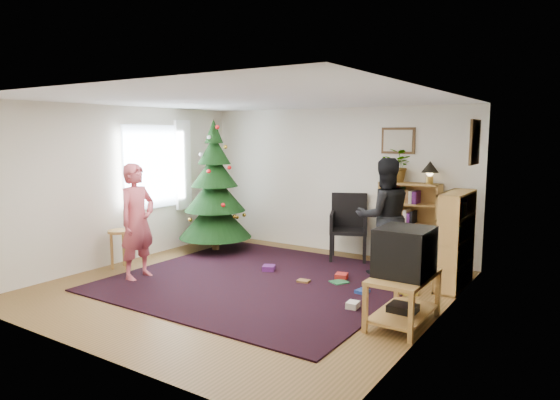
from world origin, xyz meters
The scene contains 23 objects.
floor centered at (0.00, 0.00, 0.00)m, with size 5.00×5.00×0.00m, color brown.
ceiling centered at (0.00, 0.00, 2.50)m, with size 5.00×5.00×0.00m, color white.
wall_back centered at (0.00, 2.50, 1.25)m, with size 5.00×0.02×2.50m, color silver.
wall_front centered at (0.00, -2.50, 1.25)m, with size 5.00×0.02×2.50m, color silver.
wall_left centered at (-2.50, 0.00, 1.25)m, with size 0.02×5.00×2.50m, color silver.
wall_right centered at (2.50, 0.00, 1.25)m, with size 0.02×5.00×2.50m, color silver.
rug centered at (0.00, 0.30, 0.01)m, with size 3.80×3.60×0.02m, color black.
window_pane centered at (-2.47, 0.60, 1.50)m, with size 0.04×1.20×1.40m, color silver.
curtain centered at (-2.43, 1.30, 1.50)m, with size 0.06×0.35×1.60m, color white.
picture_back centered at (1.15, 2.48, 1.95)m, with size 0.55×0.03×0.42m.
picture_right centered at (2.48, 1.75, 1.95)m, with size 0.03×0.50×0.60m.
christmas_tree centered at (-1.74, 1.35, 0.96)m, with size 1.27×1.27×2.31m.
bookshelf_back centered at (1.42, 2.34, 0.66)m, with size 0.95×0.30×1.30m.
bookshelf_right centered at (2.34, 1.51, 0.66)m, with size 0.30×0.95×1.30m.
tv_stand centered at (2.22, -0.14, 0.33)m, with size 0.55×0.99×0.55m.
crt_tv centered at (2.22, -0.14, 0.81)m, with size 0.55×0.59×0.52m.
armchair centered at (0.51, 2.18, 0.59)m, with size 0.78×0.80×1.08m.
stool centered at (-2.20, -0.34, 0.46)m, with size 0.36×0.36×0.60m.
person_standing centered at (-1.54, -0.55, 0.83)m, with size 0.60×0.40×1.65m, color #BF4C56.
person_by_chair centered at (1.30, 1.58, 0.86)m, with size 0.83×0.65×1.72m, color black.
potted_plant centered at (1.22, 2.34, 1.56)m, with size 0.47×0.41×0.53m, color gray.
table_lamp centered at (1.72, 2.34, 1.53)m, with size 0.26×0.26×0.35m.
floor_clutter centered at (1.03, 0.63, 0.04)m, with size 2.27×1.21×0.08m.
Camera 1 is at (3.97, -5.25, 2.07)m, focal length 32.00 mm.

